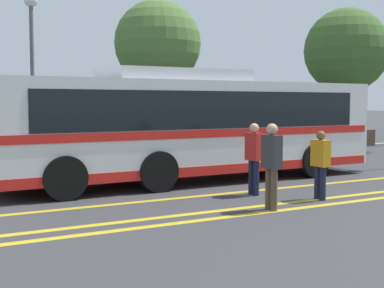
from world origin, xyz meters
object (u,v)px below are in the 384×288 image
(parked_car_2, at_px, (183,141))
(pedestrian_1, at_px, (320,161))
(pedestrian_0, at_px, (272,161))
(transit_bus, at_px, (192,125))
(pedestrian_2, at_px, (254,154))
(tree_0, at_px, (346,51))
(parked_car_3, at_px, (318,136))
(tree_1, at_px, (158,44))
(parked_car_1, at_px, (13,150))
(street_lamp, at_px, (32,46))

(parked_car_2, height_order, pedestrian_1, pedestrian_1)
(pedestrian_0, relative_size, pedestrian_1, 1.13)
(transit_bus, xyz_separation_m, pedestrian_2, (0.18, -2.67, -0.60))
(tree_0, bearing_deg, pedestrian_0, -139.18)
(parked_car_2, bearing_deg, parked_car_3, 83.37)
(transit_bus, distance_m, tree_1, 11.35)
(parked_car_3, relative_size, pedestrian_2, 2.90)
(transit_bus, height_order, parked_car_2, transit_bus)
(parked_car_1, xyz_separation_m, pedestrian_2, (4.05, -7.29, 0.28))
(tree_1, bearing_deg, pedestrian_1, -100.96)
(parked_car_2, xyz_separation_m, tree_1, (1.43, 5.15, 4.23))
(parked_car_3, height_order, pedestrian_2, pedestrian_2)
(parked_car_1, bearing_deg, pedestrian_2, -150.15)
(parked_car_1, distance_m, tree_1, 10.38)
(parked_car_1, bearing_deg, parked_car_3, -90.02)
(transit_bus, bearing_deg, tree_0, 120.13)
(pedestrian_2, xyz_separation_m, tree_0, (14.10, 11.19, 4.00))
(parked_car_2, bearing_deg, parked_car_1, -88.17)
(tree_0, bearing_deg, parked_car_1, -167.88)
(parked_car_3, bearing_deg, pedestrian_0, -45.83)
(tree_0, bearing_deg, transit_bus, -149.18)
(street_lamp, height_order, tree_1, tree_1)
(tree_0, xyz_separation_m, tree_1, (-10.45, 1.62, -0.03))
(pedestrian_2, bearing_deg, transit_bus, -1.14)
(pedestrian_0, bearing_deg, tree_1, 163.03)
(parked_car_3, xyz_separation_m, pedestrian_2, (-8.45, -7.11, 0.21))
(parked_car_2, relative_size, parked_car_3, 0.99)
(parked_car_3, distance_m, tree_0, 8.14)
(transit_bus, relative_size, pedestrian_0, 6.43)
(parked_car_1, xyz_separation_m, pedestrian_0, (3.31, -8.92, 0.32))
(transit_bus, relative_size, parked_car_2, 2.33)
(parked_car_3, height_order, tree_1, tree_1)
(parked_car_2, relative_size, pedestrian_1, 3.14)
(pedestrian_1, bearing_deg, street_lamp, 21.70)
(transit_bus, relative_size, tree_1, 1.61)
(parked_car_2, distance_m, parked_car_3, 6.25)
(pedestrian_2, height_order, tree_0, tree_0)
(pedestrian_1, bearing_deg, tree_1, -10.63)
(transit_bus, relative_size, parked_car_1, 2.62)
(tree_1, bearing_deg, parked_car_2, -105.49)
(street_lamp, distance_m, tree_1, 7.78)
(transit_bus, xyz_separation_m, tree_0, (14.27, 8.52, 3.39))
(pedestrian_2, distance_m, tree_0, 18.44)
(parked_car_2, xyz_separation_m, pedestrian_2, (-2.22, -7.66, 0.26))
(pedestrian_0, xyz_separation_m, tree_1, (4.39, 14.44, 3.92))
(tree_0, distance_m, tree_1, 10.58)
(pedestrian_1, bearing_deg, pedestrian_0, 104.14)
(pedestrian_1, distance_m, street_lamp, 11.35)
(transit_bus, distance_m, pedestrian_2, 2.75)
(pedestrian_0, bearing_deg, pedestrian_2, 155.46)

